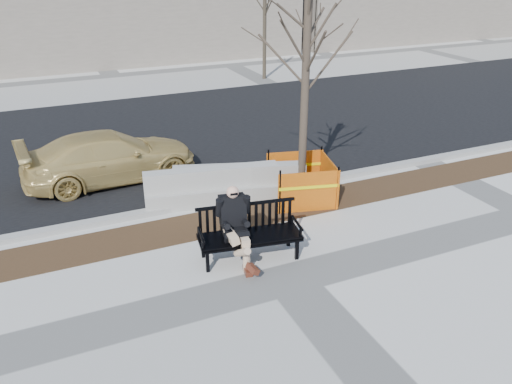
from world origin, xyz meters
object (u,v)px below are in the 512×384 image
(sedan, at_px, (113,179))
(seated_man, at_px, (235,258))
(jersey_barrier_right, at_px, (240,199))
(bench, at_px, (250,258))
(tree_fence, at_px, (301,199))
(jersey_barrier_left, at_px, (213,203))

(sedan, bearing_deg, seated_man, -167.51)
(seated_man, relative_size, jersey_barrier_right, 0.48)
(bench, distance_m, sedan, 5.28)
(bench, bearing_deg, tree_fence, 50.99)
(sedan, distance_m, jersey_barrier_left, 3.05)
(tree_fence, distance_m, sedan, 4.98)
(seated_man, height_order, jersey_barrier_left, seated_man)
(sedan, bearing_deg, jersey_barrier_left, -145.46)
(sedan, relative_size, jersey_barrier_left, 1.40)
(tree_fence, height_order, jersey_barrier_left, tree_fence)
(sedan, relative_size, jersey_barrier_right, 1.40)
(bench, relative_size, seated_man, 1.34)
(sedan, xyz_separation_m, jersey_barrier_left, (1.93, -2.37, 0.00))
(sedan, distance_m, jersey_barrier_right, 3.58)
(jersey_barrier_left, xyz_separation_m, jersey_barrier_right, (0.67, -0.09, 0.00))
(bench, bearing_deg, jersey_barrier_right, 81.19)
(tree_fence, height_order, sedan, tree_fence)
(seated_man, relative_size, tree_fence, 0.28)
(seated_man, height_order, jersey_barrier_right, seated_man)
(bench, height_order, sedan, sedan)
(jersey_barrier_left, relative_size, jersey_barrier_right, 1.00)
(bench, distance_m, seated_man, 0.29)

